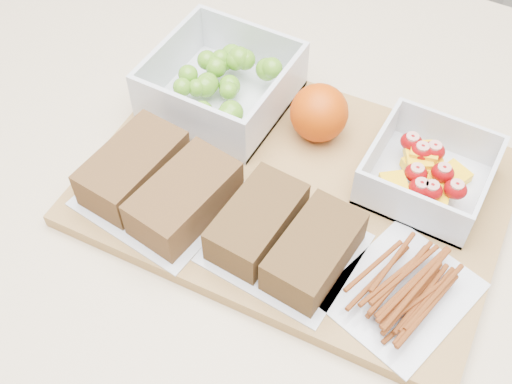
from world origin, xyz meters
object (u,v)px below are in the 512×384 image
Objects in this scene: grape_container at (224,83)px; pretzel_bag at (404,286)px; cutting_board at (295,189)px; sandwich_bag_center at (285,237)px; orange at (319,113)px; sandwich_bag_left at (159,183)px; fruit_container at (427,174)px.

pretzel_bag is at bearing -27.00° from grape_container.
sandwich_bag_center is at bearing -73.63° from cutting_board.
cutting_board is 2.97× the size of sandwich_bag_center.
orange is 0.45× the size of sandwich_bag_center.
grape_container is at bearing 136.52° from sandwich_bag_center.
cutting_board is at bearing -28.78° from grape_container.
orange is 0.21m from pretzel_bag.
sandwich_bag_left is 1.12× the size of sandwich_bag_center.
sandwich_bag_center is (0.03, -0.08, 0.03)m from cutting_board.
cutting_board is 6.64× the size of orange.
grape_container is 0.12m from orange.
orange is at bearing 137.23° from pretzel_bag.
cutting_board is 2.74× the size of pretzel_bag.
grape_container reaches higher than cutting_board.
cutting_board is 2.89× the size of grape_container.
fruit_container is at bearing 57.20° from sandwich_bag_center.
grape_container is at bearing -177.34° from orange.
sandwich_bag_left is at bearing -176.80° from pretzel_bag.
orange reaches higher than cutting_board.
fruit_container reaches higher than sandwich_bag_center.
sandwich_bag_center is 0.12m from pretzel_bag.
sandwich_bag_left is (-0.23, -0.14, 0.00)m from fruit_container.
fruit_container is at bearing 101.40° from pretzel_bag.
sandwich_bag_left is at bearing -147.73° from fruit_container.
pretzel_bag is (0.14, -0.07, 0.02)m from cutting_board.
orange is 0.41× the size of pretzel_bag.
sandwich_bag_center is 0.92× the size of pretzel_bag.
grape_container is 0.25m from fruit_container.
pretzel_bag is (0.12, 0.01, -0.01)m from sandwich_bag_center.
grape_container reaches higher than sandwich_bag_left.
sandwich_bag_left is (-0.10, -0.16, -0.01)m from orange.
fruit_container is 0.27m from sandwich_bag_left.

